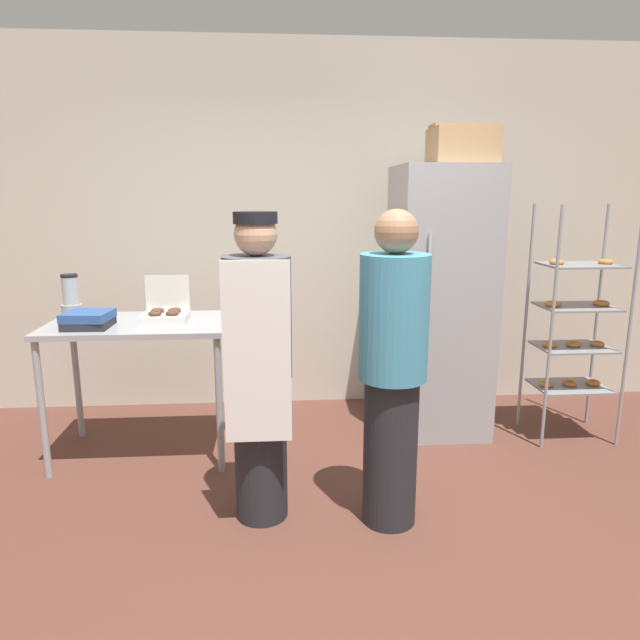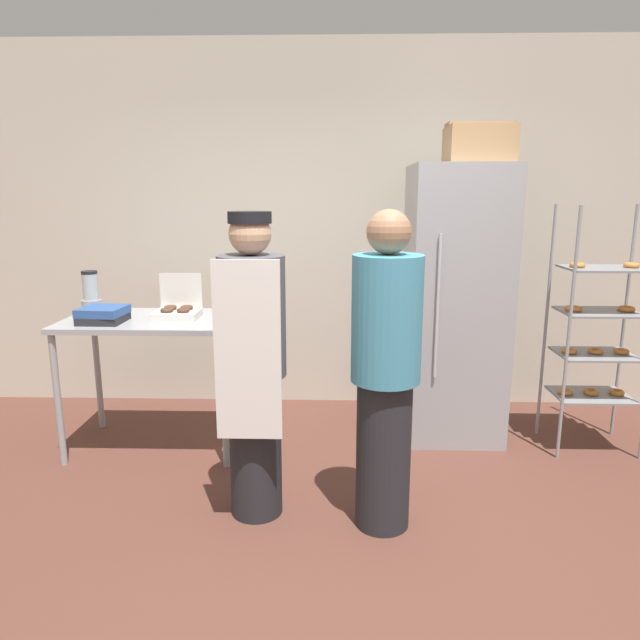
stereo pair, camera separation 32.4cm
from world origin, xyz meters
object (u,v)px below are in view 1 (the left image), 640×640
refrigerator (440,302)px  baking_rack (575,328)px  binder_stack (88,319)px  person_customer (392,370)px  donut_box (165,314)px  cardboard_storage_box (462,146)px  person_baker (259,366)px  blender_pitcher (71,299)px

refrigerator → baking_rack: 0.96m
binder_stack → person_customer: (1.76, -0.80, -0.12)m
person_customer → donut_box: bearing=144.0°
refrigerator → baking_rack: (0.92, -0.22, -0.16)m
cardboard_storage_box → person_customer: cardboard_storage_box is taller
cardboard_storage_box → person_baker: size_ratio=0.27×
binder_stack → blender_pitcher: bearing=123.6°
person_customer → binder_stack: bearing=155.5°
baking_rack → binder_stack: size_ratio=5.75×
refrigerator → cardboard_storage_box: cardboard_storage_box is taller
blender_pitcher → person_baker: bearing=-38.2°
donut_box → person_customer: person_customer is taller
refrigerator → person_customer: bearing=-115.6°
binder_stack → cardboard_storage_box: 2.72m
binder_stack → person_baker: person_baker is taller
baking_rack → blender_pitcher: (-3.47, 0.08, 0.24)m
baking_rack → blender_pitcher: 3.48m
refrigerator → person_customer: size_ratio=1.16×
refrigerator → person_customer: (-0.59, -1.24, -0.12)m
donut_box → person_customer: 1.63m
blender_pitcher → person_baker: 1.63m
person_baker → person_customer: bearing=-8.1°
binder_stack → person_customer: 1.94m
binder_stack → person_customer: person_customer is taller
donut_box → blender_pitcher: blender_pitcher is taller
blender_pitcher → person_baker: size_ratio=0.18×
blender_pitcher → binder_stack: size_ratio=1.02×
baking_rack → donut_box: baking_rack is taller
cardboard_storage_box → person_customer: (-0.69, -1.21, -1.21)m
baking_rack → cardboard_storage_box: (-0.82, 0.19, 1.25)m
person_customer → refrigerator: bearing=64.4°
baking_rack → blender_pitcher: size_ratio=5.62×
blender_pitcher → person_baker: (1.27, -1.00, -0.19)m
refrigerator → cardboard_storage_box: (0.10, -0.03, 1.09)m
donut_box → person_customer: size_ratio=0.18×
blender_pitcher → person_customer: size_ratio=0.18×
donut_box → cardboard_storage_box: size_ratio=0.67×
person_baker → binder_stack: bearing=146.8°
refrigerator → blender_pitcher: refrigerator is taller
refrigerator → cardboard_storage_box: size_ratio=4.41×
baking_rack → binder_stack: bearing=-176.3°
donut_box → binder_stack: size_ratio=1.02×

